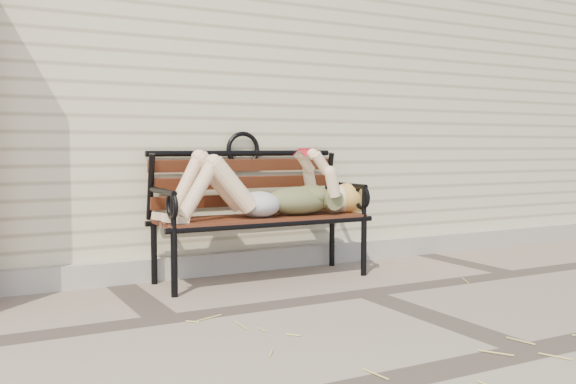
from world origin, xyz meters
TOP-DOWN VIEW (x-y plane):
  - ground at (0.00, 0.00)m, footprint 80.00×80.00m
  - house_wall at (0.00, 3.00)m, footprint 8.00×4.00m
  - foundation_strip at (0.00, 0.97)m, footprint 8.00×0.10m
  - garden_bench at (-0.37, 0.75)m, footprint 1.54×0.61m
  - reading_woman at (-0.36, 0.63)m, footprint 1.45×0.33m
  - straw_scatter at (-0.78, -0.76)m, footprint 2.83×1.57m

SIDE VIEW (x-z plane):
  - ground at x=0.00m, z-range 0.00..0.00m
  - straw_scatter at x=-0.78m, z-range 0.00..0.01m
  - foundation_strip at x=0.00m, z-range 0.00..0.15m
  - garden_bench at x=-0.37m, z-range 0.06..1.05m
  - reading_woman at x=-0.36m, z-range 0.36..0.82m
  - house_wall at x=0.00m, z-range 0.00..3.00m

